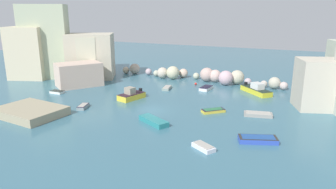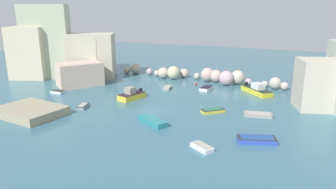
{
  "view_description": "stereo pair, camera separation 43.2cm",
  "coord_description": "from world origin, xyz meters",
  "views": [
    {
      "loc": [
        19.21,
        -35.81,
        13.38
      ],
      "look_at": [
        0.0,
        5.11,
        1.0
      ],
      "focal_mm": 32.79,
      "sensor_mm": 36.0,
      "label": 1
    },
    {
      "loc": [
        19.6,
        -35.63,
        13.38
      ],
      "look_at": [
        0.0,
        5.11,
        1.0
      ],
      "focal_mm": 32.79,
      "sensor_mm": 36.0,
      "label": 2
    }
  ],
  "objects": [
    {
      "name": "moored_boat_7",
      "position": [
        7.93,
        2.7,
        0.25
      ],
      "size": [
        3.14,
        3.07,
        0.47
      ],
      "rotation": [
        0.0,
        0.0,
        3.9
      ],
      "color": "gold",
      "rests_on": "cove_water"
    },
    {
      "name": "moored_boat_4",
      "position": [
        -5.59,
        3.52,
        0.63
      ],
      "size": [
        3.1,
        4.69,
        1.93
      ],
      "rotation": [
        0.0,
        0.0,
        4.45
      ],
      "color": "yellow",
      "rests_on": "cove_water"
    },
    {
      "name": "moored_boat_6",
      "position": [
        3.13,
        14.16,
        0.28
      ],
      "size": [
        1.68,
        3.12,
        0.56
      ],
      "rotation": [
        0.0,
        0.0,
        4.64
      ],
      "color": "white",
      "rests_on": "cove_water"
    },
    {
      "name": "moored_boat_8",
      "position": [
        11.48,
        15.4,
        0.62
      ],
      "size": [
        5.82,
        5.73,
        1.82
      ],
      "rotation": [
        0.0,
        0.0,
        5.51
      ],
      "color": "yellow",
      "rests_on": "cove_water"
    },
    {
      "name": "rock_breakwater",
      "position": [
        2.0,
        20.27,
        1.16
      ],
      "size": [
        39.17,
        5.01,
        2.71
      ],
      "color": "beige",
      "rests_on": "ground"
    },
    {
      "name": "moored_boat_1",
      "position": [
        13.73,
        3.66,
        0.26
      ],
      "size": [
        3.8,
        2.13,
        0.55
      ],
      "rotation": [
        0.0,
        0.0,
        0.22
      ],
      "color": "gray",
      "rests_on": "cove_water"
    },
    {
      "name": "cliff_headland_left",
      "position": [
        -27.59,
        11.08,
        5.23
      ],
      "size": [
        22.49,
        16.59,
        14.61
      ],
      "color": "beige",
      "rests_on": "ground"
    },
    {
      "name": "moored_boat_2",
      "position": [
        15.09,
        -4.74,
        0.31
      ],
      "size": [
        4.3,
        2.88,
        0.59
      ],
      "rotation": [
        0.0,
        0.0,
        3.5
      ],
      "color": "blue",
      "rests_on": "cove_water"
    },
    {
      "name": "cove_water",
      "position": [
        0.0,
        0.0,
        0.0
      ],
      "size": [
        160.0,
        160.0,
        0.0
      ],
      "primitive_type": "plane",
      "color": "#3C6B7E",
      "rests_on": "ground"
    },
    {
      "name": "moored_boat_9",
      "position": [
        -9.36,
        -3.35,
        0.26
      ],
      "size": [
        1.75,
        2.59,
        0.5
      ],
      "rotation": [
        0.0,
        0.0,
        1.91
      ],
      "color": "gray",
      "rests_on": "cove_water"
    },
    {
      "name": "moored_boat_5",
      "position": [
        -18.76,
        1.26,
        0.22
      ],
      "size": [
        2.29,
        1.28,
        0.44
      ],
      "rotation": [
        0.0,
        0.0,
        0.02
      ],
      "color": "white",
      "rests_on": "cove_water"
    },
    {
      "name": "moored_boat_10",
      "position": [
        2.56,
        -4.51,
        0.31
      ],
      "size": [
        4.61,
        3.35,
        0.62
      ],
      "rotation": [
        0.0,
        0.0,
        2.67
      ],
      "color": "teal",
      "rests_on": "cove_water"
    },
    {
      "name": "moored_boat_0",
      "position": [
        10.47,
        -8.85,
        0.24
      ],
      "size": [
        2.7,
        2.24,
        0.51
      ],
      "rotation": [
        0.0,
        0.0,
        5.75
      ],
      "color": "silver",
      "rests_on": "cove_water"
    },
    {
      "name": "stone_dock",
      "position": [
        -13.54,
        -8.82,
        0.55
      ],
      "size": [
        8.99,
        6.9,
        1.1
      ],
      "primitive_type": "cube",
      "rotation": [
        0.0,
        0.0,
        -0.09
      ],
      "color": "tan",
      "rests_on": "ground"
    },
    {
      "name": "moored_boat_3",
      "position": [
        -3.22,
        11.57,
        0.23
      ],
      "size": [
        1.72,
        3.0,
        0.47
      ],
      "rotation": [
        0.0,
        0.0,
        1.78
      ],
      "color": "gray",
      "rests_on": "cove_water"
    },
    {
      "name": "channel_buoy",
      "position": [
        0.25,
        16.71,
        0.22
      ],
      "size": [
        0.45,
        0.45,
        0.45
      ],
      "primitive_type": "sphere",
      "color": "red",
      "rests_on": "cove_water"
    }
  ]
}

